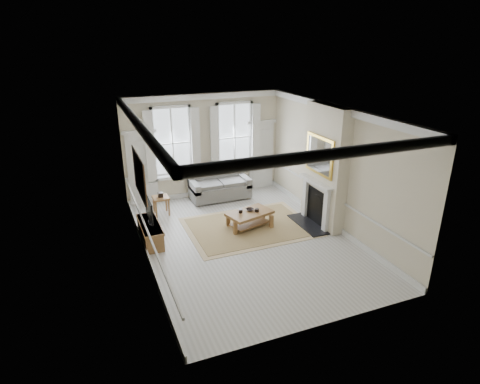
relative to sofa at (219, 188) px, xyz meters
name	(u,v)px	position (x,y,z in m)	size (l,w,h in m)	color
floor	(246,241)	(-0.33, -3.11, -0.37)	(7.20, 7.20, 0.00)	#B7B5AD
ceiling	(247,112)	(-0.33, -3.11, 3.03)	(7.20, 7.20, 0.00)	white
back_wall	(204,146)	(-0.33, 0.49, 1.33)	(5.20, 5.20, 0.00)	beige
left_wall	(141,194)	(-2.93, -3.11, 1.33)	(7.20, 7.20, 0.00)	beige
right_wall	(335,168)	(2.27, -3.11, 1.33)	(7.20, 7.20, 0.00)	beige
window_left	(172,143)	(-1.38, 0.44, 1.53)	(1.26, 0.20, 2.20)	#B2BCC6
window_right	(234,138)	(0.72, 0.44, 1.53)	(1.26, 0.20, 2.20)	#B2BCC6
door_left	(142,170)	(-2.38, 0.45, 0.78)	(0.90, 0.08, 2.30)	silver
door_right	(261,156)	(1.72, 0.45, 0.78)	(0.90, 0.08, 2.30)	silver
painting	(139,176)	(-2.89, -2.81, 1.68)	(0.05, 1.66, 1.06)	#A2671B
chimney_breast	(325,167)	(2.09, -2.91, 1.33)	(0.35, 1.70, 3.38)	beige
hearth	(308,224)	(1.67, -2.91, -0.34)	(0.55, 1.50, 0.05)	black
fireplace	(315,201)	(1.87, -2.91, 0.37)	(0.21, 1.45, 1.33)	silver
mirror	(319,155)	(1.88, -2.91, 1.68)	(0.06, 1.26, 1.06)	gold
sofa	(219,188)	(0.00, 0.00, 0.00)	(1.94, 0.94, 0.88)	#60605D
side_table	(161,200)	(-2.06, -0.59, 0.09)	(0.47, 0.47, 0.56)	brown
rug	(249,227)	(0.07, -2.40, -0.35)	(3.50, 2.60, 0.02)	tan
coffee_table	(250,215)	(0.07, -2.40, 0.02)	(1.39, 1.04, 0.47)	brown
ceramic_pot_a	(241,211)	(-0.18, -2.35, 0.16)	(0.11, 0.11, 0.11)	black
ceramic_pot_b	(257,210)	(0.27, -2.45, 0.14)	(0.12, 0.12, 0.09)	black
bowl	(250,210)	(0.12, -2.30, 0.13)	(0.22, 0.22, 0.05)	black
tv_stand	(150,232)	(-2.67, -2.19, -0.11)	(0.46, 1.42, 0.51)	brown
tv	(149,210)	(-2.65, -2.19, 0.54)	(0.08, 0.90, 0.68)	black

